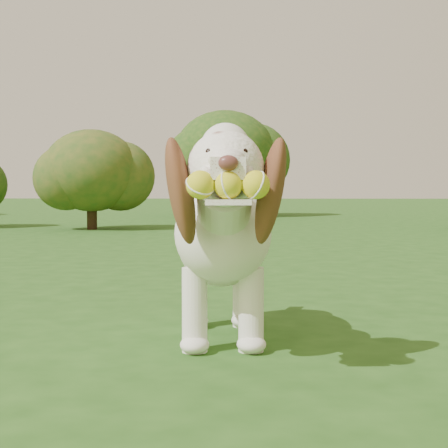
{
  "coord_description": "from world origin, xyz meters",
  "views": [
    {
      "loc": [
        0.19,
        -3.01,
        0.65
      ],
      "look_at": [
        0.1,
        -0.44,
        0.52
      ],
      "focal_mm": 55.0,
      "sensor_mm": 36.0,
      "label": 1
    }
  ],
  "objects": [
    {
      "name": "ground",
      "position": [
        0.0,
        0.0,
        0.0
      ],
      "size": [
        80.0,
        80.0,
        0.0
      ],
      "primitive_type": "plane",
      "color": "#234D16",
      "rests_on": "ground"
    },
    {
      "name": "dog",
      "position": [
        0.08,
        -0.16,
        0.47
      ],
      "size": [
        0.5,
        1.36,
        0.88
      ],
      "rotation": [
        0.0,
        0.0,
        0.07
      ],
      "color": "white",
      "rests_on": "ground"
    },
    {
      "name": "shrub_i",
      "position": [
        -0.38,
        12.89,
        1.44
      ],
      "size": [
        2.36,
        2.36,
        2.45
      ],
      "color": "#382314",
      "rests_on": "ground"
    },
    {
      "name": "shrub_b",
      "position": [
        -2.31,
        7.75,
        0.93
      ],
      "size": [
        1.52,
        1.52,
        1.58
      ],
      "color": "#382314",
      "rests_on": "ground"
    }
  ]
}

